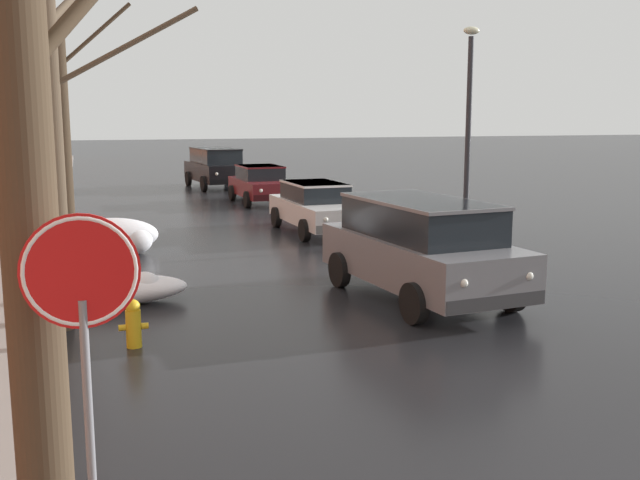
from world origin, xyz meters
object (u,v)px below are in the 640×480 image
(suv_black_parked_far_down_block, at_px, (216,166))
(suv_grey_approaching_near_lane, at_px, (420,245))
(street_lamp_post, at_px, (468,123))
(sedan_maroon_parked_kerbside_mid, at_px, (261,183))
(fire_hydrant, at_px, (133,323))
(bare_tree_at_the_corner, at_px, (12,59))
(bare_tree_mid_block, at_px, (60,123))
(sedan_white_parked_kerbside_close, at_px, (316,206))
(bare_tree_second_along_sidewalk, at_px, (53,134))
(stop_sign_at_corner, at_px, (83,306))

(suv_black_parked_far_down_block, bearing_deg, suv_grey_approaching_near_lane, -90.52)
(suv_grey_approaching_near_lane, relative_size, suv_black_parked_far_down_block, 0.99)
(street_lamp_post, bearing_deg, sedan_maroon_parked_kerbside_mid, 106.31)
(suv_black_parked_far_down_block, bearing_deg, fire_hydrant, -103.08)
(sedan_maroon_parked_kerbside_mid, bearing_deg, fire_hydrant, -109.64)
(bare_tree_at_the_corner, height_order, bare_tree_mid_block, bare_tree_at_the_corner)
(sedan_maroon_parked_kerbside_mid, xyz_separation_m, fire_hydrant, (-5.94, -16.65, -0.39))
(sedan_maroon_parked_kerbside_mid, xyz_separation_m, suv_black_parked_far_down_block, (-0.56, 6.52, 0.24))
(bare_tree_at_the_corner, distance_m, sedan_white_parked_kerbside_close, 16.24)
(bare_tree_second_along_sidewalk, relative_size, fire_hydrant, 7.82)
(bare_tree_mid_block, distance_m, suv_grey_approaching_near_lane, 10.19)
(bare_tree_second_along_sidewalk, bearing_deg, bare_tree_mid_block, 90.33)
(suv_grey_approaching_near_lane, distance_m, street_lamp_post, 6.64)
(fire_hydrant, relative_size, stop_sign_at_corner, 0.26)
(bare_tree_at_the_corner, xyz_separation_m, sedan_white_parked_kerbside_close, (6.79, 14.46, -2.93))
(bare_tree_second_along_sidewalk, distance_m, sedan_white_parked_kerbside_close, 10.71)
(street_lamp_post, bearing_deg, bare_tree_mid_block, 164.52)
(fire_hydrant, bearing_deg, bare_tree_mid_block, 96.36)
(bare_tree_at_the_corner, height_order, sedan_white_parked_kerbside_close, bare_tree_at_the_corner)
(bare_tree_at_the_corner, relative_size, sedan_white_parked_kerbside_close, 1.58)
(suv_grey_approaching_near_lane, bearing_deg, suv_black_parked_far_down_block, 89.48)
(suv_grey_approaching_near_lane, height_order, sedan_white_parked_kerbside_close, suv_grey_approaching_near_lane)
(suv_black_parked_far_down_block, distance_m, street_lamp_post, 17.30)
(bare_tree_second_along_sidewalk, bearing_deg, street_lamp_post, 27.21)
(bare_tree_second_along_sidewalk, distance_m, suv_black_parked_far_down_block, 22.89)
(fire_hydrant, bearing_deg, bare_tree_at_the_corner, -101.04)
(fire_hydrant, bearing_deg, suv_grey_approaching_near_lane, 14.42)
(bare_tree_at_the_corner, height_order, sedan_maroon_parked_kerbside_mid, bare_tree_at_the_corner)
(sedan_white_parked_kerbside_close, distance_m, stop_sign_at_corner, 16.31)
(suv_black_parked_far_down_block, bearing_deg, bare_tree_mid_block, -114.52)
(bare_tree_second_along_sidewalk, xyz_separation_m, sedan_maroon_parked_kerbside_mid, (6.91, 15.37, -2.28))
(stop_sign_at_corner, height_order, street_lamp_post, street_lamp_post)
(suv_grey_approaching_near_lane, relative_size, fire_hydrant, 6.69)
(bare_tree_mid_block, distance_m, sedan_maroon_parked_kerbside_mid, 10.51)
(suv_grey_approaching_near_lane, height_order, suv_black_parked_far_down_block, same)
(bare_tree_second_along_sidewalk, bearing_deg, fire_hydrant, -52.66)
(bare_tree_at_the_corner, relative_size, suv_black_parked_far_down_block, 1.46)
(sedan_white_parked_kerbside_close, distance_m, sedan_maroon_parked_kerbside_mid, 7.38)
(bare_tree_at_the_corner, height_order, suv_grey_approaching_near_lane, bare_tree_at_the_corner)
(suv_grey_approaching_near_lane, distance_m, sedan_maroon_parked_kerbside_mid, 15.34)
(fire_hydrant, bearing_deg, suv_black_parked_far_down_block, 76.92)
(bare_tree_mid_block, xyz_separation_m, sedan_maroon_parked_kerbside_mid, (6.96, 7.51, -2.37))
(fire_hydrant, bearing_deg, bare_tree_second_along_sidewalk, 127.34)
(fire_hydrant, relative_size, street_lamp_post, 0.13)
(bare_tree_at_the_corner, height_order, bare_tree_second_along_sidewalk, bare_tree_at_the_corner)
(sedan_white_parked_kerbside_close, height_order, street_lamp_post, street_lamp_post)
(bare_tree_mid_block, bearing_deg, street_lamp_post, -15.48)
(bare_tree_at_the_corner, distance_m, street_lamp_post, 15.27)
(bare_tree_second_along_sidewalk, xyz_separation_m, stop_sign_at_corner, (0.32, -6.93, -0.95))
(street_lamp_post, bearing_deg, fire_hydrant, -144.52)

